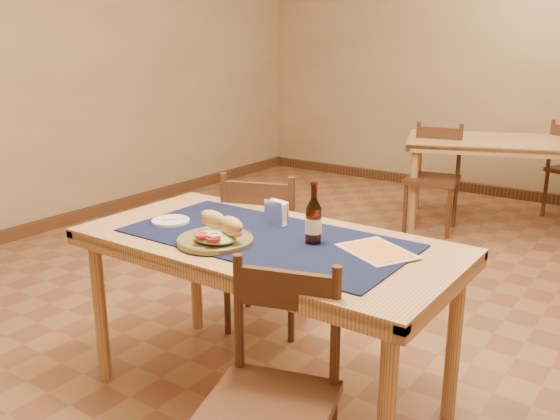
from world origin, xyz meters
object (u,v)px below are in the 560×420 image
Objects in this scene: chair_main_far at (266,247)px; chair_main_near at (273,395)px; beer_bottle at (313,221)px; napkin_holder at (276,213)px; sandwich_plate at (217,236)px; main_table at (266,257)px; back_table at (513,150)px.

chair_main_far reaches higher than chair_main_near.
chair_main_far is 1.36m from chair_main_near.
napkin_holder is at bearing 155.26° from beer_bottle.
chair_main_near is 0.73m from sandwich_plate.
back_table is at bearing 87.08° from main_table.
sandwich_plate is at bearing -96.60° from napkin_holder.
beer_bottle is (0.61, -0.49, 0.38)m from chair_main_far.
main_table is 3.26m from back_table.
napkin_holder is at bearing 83.40° from sandwich_plate.
napkin_holder is (-0.08, 0.18, 0.14)m from main_table.
beer_bottle is at bearing -89.43° from back_table.
chair_main_near is at bearing -69.47° from beer_bottle.
chair_main_far is at bearing 112.02° from sandwich_plate.
sandwich_plate is (-0.53, 0.36, 0.34)m from chair_main_near.
sandwich_plate is 2.45× the size of napkin_holder.
sandwich_plate is at bearing -123.38° from main_table.
chair_main_far is (-0.58, -2.71, -0.20)m from back_table.
back_table is at bearing 85.29° from sandwich_plate.
sandwich_plate reaches higher than napkin_holder.
beer_bottle is (0.20, 0.05, 0.18)m from main_table.
beer_bottle is at bearing -39.08° from chair_main_far.
beer_bottle reaches higher than back_table.
chair_main_near is 0.94m from napkin_holder.
chair_main_far is at bearing 132.27° from napkin_holder.
chair_main_far reaches higher than back_table.
main_table is 0.84× the size of back_table.
back_table is 2.22× the size of chair_main_near.
beer_bottle is at bearing -24.74° from napkin_holder.
back_table is 2.12× the size of chair_main_far.
napkin_holder reaches higher than chair_main_near.
main_table is 0.71m from chair_main_far.
napkin_holder is (-0.27, 0.13, -0.04)m from beer_bottle.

